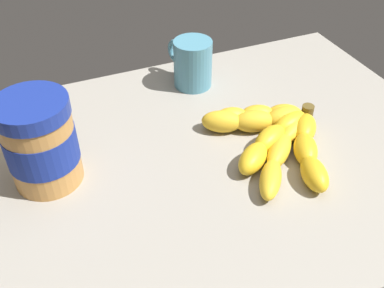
{
  "coord_description": "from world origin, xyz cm",
  "views": [
    {
      "loc": [
        20.96,
        46.56,
        45.51
      ],
      "look_at": [
        2.57,
        2.5,
        5.31
      ],
      "focal_mm": 41.3,
      "sensor_mm": 36.0,
      "label": 1
    }
  ],
  "objects": [
    {
      "name": "banana_bunch",
      "position": [
        -11.98,
        1.56,
        1.72
      ],
      "size": [
        19.02,
        23.02,
        3.65
      ],
      "color": "gold",
      "rests_on": "ground_plane"
    },
    {
      "name": "peanut_butter_jar",
      "position": [
        22.28,
        -4.27,
        6.68
      ],
      "size": [
        10.05,
        10.05,
        13.55
      ],
      "color": "#BF8442",
      "rests_on": "ground_plane"
    },
    {
      "name": "ground_plane",
      "position": [
        0.0,
        0.0,
        -2.45
      ],
      "size": [
        83.51,
        57.83,
        4.9
      ],
      "primitive_type": "cube",
      "color": "gray"
    },
    {
      "name": "coffee_mug",
      "position": [
        -6.75,
        -19.83,
        4.5
      ],
      "size": [
        7.08,
        10.57,
        8.95
      ],
      "color": "teal",
      "rests_on": "ground_plane"
    }
  ]
}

